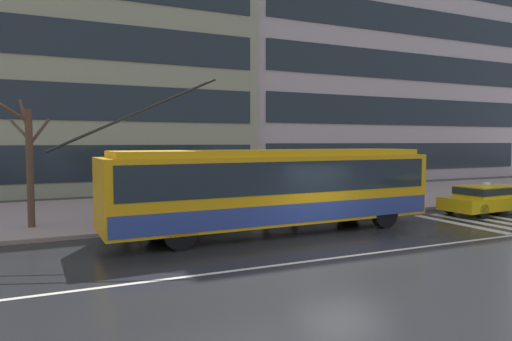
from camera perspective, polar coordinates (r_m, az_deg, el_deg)
name	(u,v)px	position (r m, az deg, el deg)	size (l,w,h in m)	color
ground_plane	(343,245)	(14.49, 10.81, -9.12)	(160.00, 160.00, 0.00)	black
sidewalk_slab	(232,205)	(22.57, -3.04, -4.31)	(80.00, 10.00, 0.14)	gray
crosswalk_stripe_edge_near	(459,224)	(19.46, 23.97, -6.08)	(0.44, 4.40, 0.01)	beige
crosswalk_stripe_inner_a	(475,222)	(20.14, 25.67, -5.81)	(0.44, 4.40, 0.01)	beige
crosswalk_stripe_center	(491,220)	(20.84, 27.26, -5.55)	(0.44, 4.40, 0.01)	beige
crosswalk_stripe_inner_b	(506,219)	(21.55, 28.75, -5.31)	(0.44, 4.40, 0.01)	beige
lane_centre_line	(368,254)	(13.56, 13.79, -10.03)	(72.00, 0.14, 0.01)	silver
trolleybus	(276,187)	(16.02, 2.48, -2.06)	(13.25, 2.86, 5.16)	#EDA411
taxi_ahead_of_bus	(488,198)	(22.67, 26.94, -3.05)	(4.81, 2.09, 1.39)	yellow
bus_shelter	(185,168)	(18.48, -8.79, 0.30)	(3.88, 1.73, 2.65)	gray
pedestrian_at_shelter	(293,174)	(20.49, 4.67, -0.48)	(1.28, 1.28, 2.01)	navy
pedestrian_approaching_curb	(267,175)	(20.23, 1.42, -0.62)	(1.41, 1.41, 1.94)	#272B23
pedestrian_walking_past	(127,179)	(17.92, -15.77, -1.07)	(1.04, 1.04, 2.03)	#273851
street_tree_bare	(28,158)	(18.11, -26.51, 1.40)	(1.99, 1.44, 4.62)	#50382D
office_tower_corner_left	(96,56)	(33.91, -19.28, 13.36)	(19.66, 10.92, 18.05)	#979B7E
office_tower_corner_right	(367,34)	(43.92, 13.66, 16.26)	(27.08, 10.67, 25.71)	#B8ACB2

